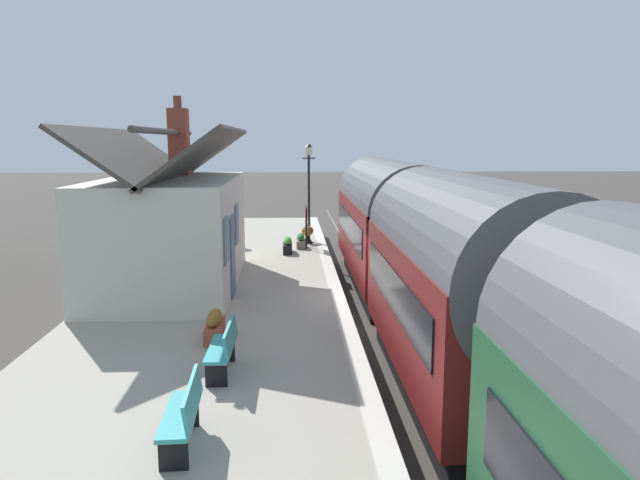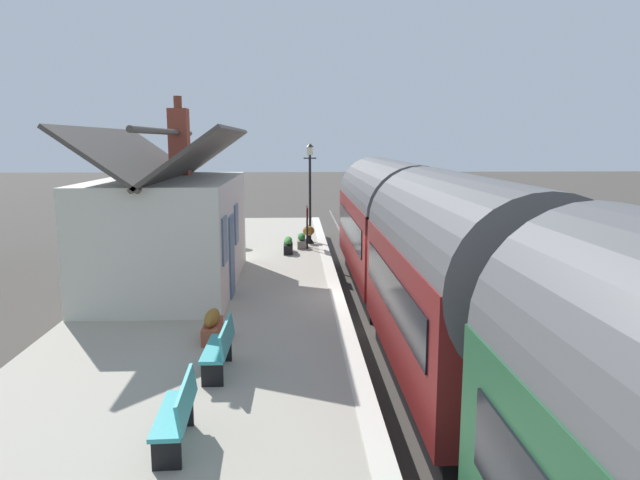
{
  "view_description": "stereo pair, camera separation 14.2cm",
  "coord_description": "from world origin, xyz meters",
  "px_view_note": "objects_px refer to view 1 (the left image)",
  "views": [
    {
      "loc": [
        -14.55,
        2.4,
        4.93
      ],
      "look_at": [
        3.04,
        1.5,
        1.93
      ],
      "focal_mm": 32.71,
      "sensor_mm": 36.0,
      "label": 1
    },
    {
      "loc": [
        -14.55,
        2.26,
        4.93
      ],
      "look_at": [
        3.04,
        1.5,
        1.93
      ],
      "focal_mm": 32.71,
      "sensor_mm": 36.0,
      "label": 2
    }
  ],
  "objects_px": {
    "train": "(463,284)",
    "station_building": "(171,228)",
    "planter_corner_building": "(236,237)",
    "planter_edge_near": "(301,241)",
    "bench_mid_platform": "(224,347)",
    "planter_under_sign": "(215,326)",
    "bench_near_building": "(184,413)",
    "station_sign_board": "(306,217)",
    "planter_by_door": "(288,245)",
    "lamp_post_platform": "(309,174)",
    "planter_bench_left": "(308,234)"
  },
  "relations": [
    {
      "from": "lamp_post_platform",
      "to": "bench_mid_platform",
      "type": "bearing_deg",
      "value": 171.94
    },
    {
      "from": "planter_under_sign",
      "to": "planter_edge_near",
      "type": "height_order",
      "value": "planter_under_sign"
    },
    {
      "from": "bench_mid_platform",
      "to": "planter_bench_left",
      "type": "xyz_separation_m",
      "value": [
        13.07,
        -1.84,
        -0.13
      ]
    },
    {
      "from": "planter_under_sign",
      "to": "station_sign_board",
      "type": "height_order",
      "value": "station_sign_board"
    },
    {
      "from": "bench_near_building",
      "to": "planter_under_sign",
      "type": "distance_m",
      "value": 4.26
    },
    {
      "from": "planter_under_sign",
      "to": "bench_near_building",
      "type": "bearing_deg",
      "value": -178.03
    },
    {
      "from": "planter_by_door",
      "to": "lamp_post_platform",
      "type": "bearing_deg",
      "value": -19.48
    },
    {
      "from": "bench_mid_platform",
      "to": "planter_edge_near",
      "type": "distance_m",
      "value": 12.19
    },
    {
      "from": "planter_under_sign",
      "to": "planter_bench_left",
      "type": "distance_m",
      "value": 11.49
    },
    {
      "from": "planter_bench_left",
      "to": "station_sign_board",
      "type": "relative_size",
      "value": 0.48
    },
    {
      "from": "planter_under_sign",
      "to": "station_sign_board",
      "type": "relative_size",
      "value": 0.66
    },
    {
      "from": "planter_by_door",
      "to": "lamp_post_platform",
      "type": "distance_m",
      "value": 3.53
    },
    {
      "from": "planter_corner_building",
      "to": "planter_bench_left",
      "type": "xyz_separation_m",
      "value": [
        0.89,
        -2.73,
        -0.06
      ]
    },
    {
      "from": "planter_by_door",
      "to": "planter_bench_left",
      "type": "relative_size",
      "value": 1.34
    },
    {
      "from": "planter_by_door",
      "to": "station_sign_board",
      "type": "xyz_separation_m",
      "value": [
        1.0,
        -0.71,
        0.91
      ]
    },
    {
      "from": "planter_corner_building",
      "to": "planter_bench_left",
      "type": "relative_size",
      "value": 1.11
    },
    {
      "from": "planter_corner_building",
      "to": "bench_mid_platform",
      "type": "bearing_deg",
      "value": -175.79
    },
    {
      "from": "station_building",
      "to": "station_sign_board",
      "type": "relative_size",
      "value": 4.52
    },
    {
      "from": "bench_near_building",
      "to": "lamp_post_platform",
      "type": "height_order",
      "value": "lamp_post_platform"
    },
    {
      "from": "train",
      "to": "bench_near_building",
      "type": "height_order",
      "value": "train"
    },
    {
      "from": "planter_under_sign",
      "to": "lamp_post_platform",
      "type": "relative_size",
      "value": 0.27
    },
    {
      "from": "planter_under_sign",
      "to": "planter_edge_near",
      "type": "xyz_separation_m",
      "value": [
        10.3,
        -1.94,
        -0.02
      ]
    },
    {
      "from": "train",
      "to": "station_building",
      "type": "xyz_separation_m",
      "value": [
        5.36,
        6.6,
        0.34
      ]
    },
    {
      "from": "bench_mid_platform",
      "to": "lamp_post_platform",
      "type": "xyz_separation_m",
      "value": [
        13.49,
        -1.91,
        2.23
      ]
    },
    {
      "from": "train",
      "to": "planter_corner_building",
      "type": "bearing_deg",
      "value": 25.72
    },
    {
      "from": "planter_bench_left",
      "to": "planter_by_door",
      "type": "bearing_deg",
      "value": 158.59
    },
    {
      "from": "bench_near_building",
      "to": "lamp_post_platform",
      "type": "xyz_separation_m",
      "value": [
        15.95,
        -2.16,
        2.23
      ]
    },
    {
      "from": "train",
      "to": "planter_by_door",
      "type": "xyz_separation_m",
      "value": [
        10.02,
        3.41,
        -1.0
      ]
    },
    {
      "from": "train",
      "to": "planter_corner_building",
      "type": "xyz_separation_m",
      "value": [
        11.13,
        5.36,
        -0.87
      ]
    },
    {
      "from": "bench_mid_platform",
      "to": "station_sign_board",
      "type": "relative_size",
      "value": 0.9
    },
    {
      "from": "planter_under_sign",
      "to": "planter_by_door",
      "type": "distance_m",
      "value": 9.39
    },
    {
      "from": "planter_corner_building",
      "to": "planter_edge_near",
      "type": "bearing_deg",
      "value": -92.07
    },
    {
      "from": "bench_mid_platform",
      "to": "planter_edge_near",
      "type": "relative_size",
      "value": 1.82
    },
    {
      "from": "planter_bench_left",
      "to": "train",
      "type": "bearing_deg",
      "value": -167.67
    },
    {
      "from": "planter_by_door",
      "to": "station_sign_board",
      "type": "relative_size",
      "value": 0.64
    },
    {
      "from": "bench_mid_platform",
      "to": "station_sign_board",
      "type": "bearing_deg",
      "value": -8.3
    },
    {
      "from": "bench_mid_platform",
      "to": "train",
      "type": "bearing_deg",
      "value": -76.81
    },
    {
      "from": "bench_mid_platform",
      "to": "planter_corner_building",
      "type": "distance_m",
      "value": 12.21
    },
    {
      "from": "planter_under_sign",
      "to": "station_sign_board",
      "type": "distance_m",
      "value": 10.54
    },
    {
      "from": "planter_by_door",
      "to": "planter_bench_left",
      "type": "bearing_deg",
      "value": -21.41
    },
    {
      "from": "train",
      "to": "lamp_post_platform",
      "type": "distance_m",
      "value": 12.78
    },
    {
      "from": "train",
      "to": "station_building",
      "type": "height_order",
      "value": "station_building"
    },
    {
      "from": "planter_edge_near",
      "to": "planter_under_sign",
      "type": "bearing_deg",
      "value": 169.31
    },
    {
      "from": "station_building",
      "to": "bench_near_building",
      "type": "xyz_separation_m",
      "value": [
        -8.87,
        -1.88,
        -1.15
      ]
    },
    {
      "from": "station_building",
      "to": "planter_by_door",
      "type": "bearing_deg",
      "value": -34.34
    },
    {
      "from": "planter_edge_near",
      "to": "planter_by_door",
      "type": "bearing_deg",
      "value": 154.19
    },
    {
      "from": "planter_corner_building",
      "to": "planter_under_sign",
      "type": "bearing_deg",
      "value": -177.24
    },
    {
      "from": "train",
      "to": "planter_under_sign",
      "type": "relative_size",
      "value": 24.69
    },
    {
      "from": "station_building",
      "to": "station_sign_board",
      "type": "height_order",
      "value": "station_building"
    },
    {
      "from": "planter_corner_building",
      "to": "planter_by_door",
      "type": "bearing_deg",
      "value": -119.65
    }
  ]
}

